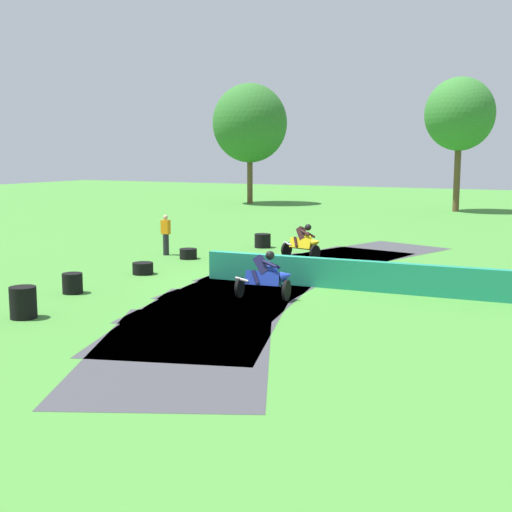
{
  "coord_description": "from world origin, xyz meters",
  "views": [
    {
      "loc": [
        9.84,
        -19.19,
        4.11
      ],
      "look_at": [
        0.07,
        -0.43,
        0.9
      ],
      "focal_mm": 48.11,
      "sensor_mm": 36.0,
      "label": 1
    }
  ],
  "objects_px": {
    "motorcycle_lead_yellow": "(304,242)",
    "tire_stack_extra_a": "(23,302)",
    "tire_stack_mid_b": "(143,268)",
    "tire_stack_near": "(263,241)",
    "tire_stack_mid_a": "(188,254)",
    "motorcycle_chase_blue": "(266,276)",
    "track_marshal": "(166,235)",
    "tire_stack_far": "(72,283)"
  },
  "relations": [
    {
      "from": "tire_stack_mid_a",
      "to": "tire_stack_mid_b",
      "type": "height_order",
      "value": "same"
    },
    {
      "from": "track_marshal",
      "to": "tire_stack_mid_a",
      "type": "bearing_deg",
      "value": -17.53
    },
    {
      "from": "motorcycle_chase_blue",
      "to": "tire_stack_mid_b",
      "type": "height_order",
      "value": "motorcycle_chase_blue"
    },
    {
      "from": "tire_stack_far",
      "to": "tire_stack_extra_a",
      "type": "height_order",
      "value": "tire_stack_extra_a"
    },
    {
      "from": "tire_stack_mid_a",
      "to": "tire_stack_extra_a",
      "type": "distance_m",
      "value": 10.14
    },
    {
      "from": "tire_stack_near",
      "to": "tire_stack_extra_a",
      "type": "distance_m",
      "value": 14.19
    },
    {
      "from": "motorcycle_chase_blue",
      "to": "track_marshal",
      "type": "height_order",
      "value": "track_marshal"
    },
    {
      "from": "tire_stack_mid_b",
      "to": "tire_stack_far",
      "type": "relative_size",
      "value": 1.17
    },
    {
      "from": "tire_stack_mid_b",
      "to": "tire_stack_extra_a",
      "type": "relative_size",
      "value": 0.88
    },
    {
      "from": "motorcycle_chase_blue",
      "to": "tire_stack_near",
      "type": "xyz_separation_m",
      "value": [
        -4.86,
        9.34,
        -0.35
      ]
    },
    {
      "from": "motorcycle_lead_yellow",
      "to": "track_marshal",
      "type": "xyz_separation_m",
      "value": [
        -5.27,
        -1.77,
        0.18
      ]
    },
    {
      "from": "tire_stack_near",
      "to": "tire_stack_extra_a",
      "type": "bearing_deg",
      "value": -87.97
    },
    {
      "from": "tire_stack_near",
      "to": "tire_stack_mid_b",
      "type": "height_order",
      "value": "tire_stack_near"
    },
    {
      "from": "tire_stack_mid_a",
      "to": "tire_stack_far",
      "type": "relative_size",
      "value": 1.12
    },
    {
      "from": "motorcycle_lead_yellow",
      "to": "tire_stack_far",
      "type": "relative_size",
      "value": 2.87
    },
    {
      "from": "tire_stack_near",
      "to": "track_marshal",
      "type": "bearing_deg",
      "value": -123.3
    },
    {
      "from": "tire_stack_near",
      "to": "tire_stack_mid_a",
      "type": "height_order",
      "value": "tire_stack_near"
    },
    {
      "from": "tire_stack_mid_b",
      "to": "tire_stack_far",
      "type": "bearing_deg",
      "value": -88.29
    },
    {
      "from": "track_marshal",
      "to": "tire_stack_far",
      "type": "bearing_deg",
      "value": -75.62
    },
    {
      "from": "motorcycle_chase_blue",
      "to": "tire_stack_mid_a",
      "type": "relative_size",
      "value": 2.49
    },
    {
      "from": "motorcycle_lead_yellow",
      "to": "tire_stack_extra_a",
      "type": "height_order",
      "value": "motorcycle_lead_yellow"
    },
    {
      "from": "tire_stack_far",
      "to": "track_marshal",
      "type": "relative_size",
      "value": 0.37
    },
    {
      "from": "tire_stack_far",
      "to": "tire_stack_extra_a",
      "type": "distance_m",
      "value": 3.08
    },
    {
      "from": "tire_stack_mid_b",
      "to": "track_marshal",
      "type": "bearing_deg",
      "value": 114.61
    },
    {
      "from": "motorcycle_lead_yellow",
      "to": "tire_stack_far",
      "type": "xyz_separation_m",
      "value": [
        -3.34,
        -9.31,
        -0.34
      ]
    },
    {
      "from": "motorcycle_lead_yellow",
      "to": "tire_stack_extra_a",
      "type": "bearing_deg",
      "value": -100.69
    },
    {
      "from": "motorcycle_lead_yellow",
      "to": "tire_stack_far",
      "type": "bearing_deg",
      "value": -109.73
    },
    {
      "from": "tire_stack_mid_b",
      "to": "track_marshal",
      "type": "distance_m",
      "value": 4.43
    },
    {
      "from": "tire_stack_far",
      "to": "track_marshal",
      "type": "bearing_deg",
      "value": 104.38
    },
    {
      "from": "motorcycle_lead_yellow",
      "to": "tire_stack_mid_b",
      "type": "bearing_deg",
      "value": -120.86
    },
    {
      "from": "motorcycle_lead_yellow",
      "to": "tire_stack_mid_a",
      "type": "height_order",
      "value": "motorcycle_lead_yellow"
    },
    {
      "from": "motorcycle_chase_blue",
      "to": "tire_stack_far",
      "type": "bearing_deg",
      "value": -160.21
    },
    {
      "from": "track_marshal",
      "to": "tire_stack_near",
      "type": "bearing_deg",
      "value": 56.7
    },
    {
      "from": "tire_stack_extra_a",
      "to": "track_marshal",
      "type": "distance_m",
      "value": 10.85
    },
    {
      "from": "tire_stack_mid_b",
      "to": "tire_stack_extra_a",
      "type": "height_order",
      "value": "tire_stack_extra_a"
    },
    {
      "from": "tire_stack_near",
      "to": "tire_stack_mid_b",
      "type": "relative_size",
      "value": 1.0
    },
    {
      "from": "tire_stack_near",
      "to": "track_marshal",
      "type": "relative_size",
      "value": 0.43
    },
    {
      "from": "tire_stack_mid_b",
      "to": "track_marshal",
      "type": "xyz_separation_m",
      "value": [
        -1.83,
        3.99,
        0.62
      ]
    },
    {
      "from": "tire_stack_near",
      "to": "tire_stack_mid_a",
      "type": "xyz_separation_m",
      "value": [
        -1.13,
        -4.17,
        -0.1
      ]
    },
    {
      "from": "motorcycle_lead_yellow",
      "to": "tire_stack_near",
      "type": "distance_m",
      "value": 3.45
    },
    {
      "from": "tire_stack_far",
      "to": "track_marshal",
      "type": "height_order",
      "value": "track_marshal"
    },
    {
      "from": "tire_stack_near",
      "to": "tire_stack_far",
      "type": "relative_size",
      "value": 1.17
    }
  ]
}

